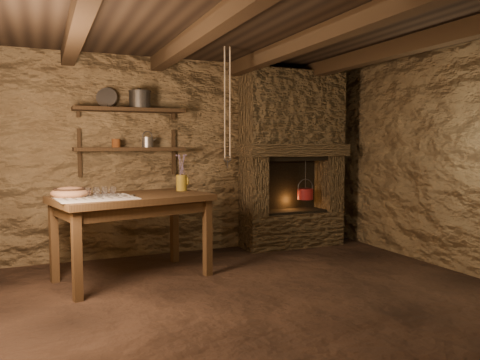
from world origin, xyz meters
name	(u,v)px	position (x,y,z in m)	size (l,w,h in m)	color
floor	(266,297)	(0.00, 0.00, 0.00)	(4.50, 4.50, 0.00)	black
back_wall	(196,157)	(0.00, 2.00, 1.20)	(4.50, 0.04, 2.40)	#4D3B24
front_wall	(452,177)	(0.00, -2.00, 1.20)	(4.50, 0.04, 2.40)	#4D3B24
right_wall	(457,159)	(2.25, 0.00, 1.20)	(0.04, 4.00, 2.40)	#4D3B24
ceiling	(267,21)	(0.00, 0.00, 2.40)	(4.50, 4.00, 0.04)	black
beam_far_left	(82,13)	(-1.50, 0.00, 2.31)	(0.14, 3.95, 0.16)	black
beam_mid_left	(212,26)	(-0.50, 0.00, 2.31)	(0.14, 3.95, 0.16)	black
beam_mid_right	(317,37)	(0.50, 0.00, 2.31)	(0.14, 3.95, 0.16)	black
beam_far_right	(405,46)	(1.50, 0.00, 2.31)	(0.14, 3.95, 0.16)	black
shelf_lower	(130,149)	(-0.85, 1.84, 1.30)	(1.25, 0.30, 0.04)	black
shelf_upper	(129,110)	(-0.85, 1.84, 1.75)	(1.25, 0.30, 0.04)	black
hearth	(292,154)	(1.25, 1.77, 1.23)	(1.43, 0.51, 2.30)	#322719
work_table	(133,234)	(-0.98, 1.05, 0.46)	(1.65, 1.18, 0.85)	#382513
linen_cloth	(96,198)	(-1.34, 0.90, 0.85)	(0.70, 0.56, 0.01)	beige
pewter_cutlery_row	(96,197)	(-1.34, 0.88, 0.86)	(0.59, 0.23, 0.01)	gray
drinking_glasses	(96,191)	(-1.32, 1.04, 0.90)	(0.23, 0.07, 0.09)	silver
stoneware_jug	(182,175)	(-0.40, 1.28, 1.02)	(0.14, 0.14, 0.40)	olive
wooden_bowl	(70,193)	(-1.56, 1.08, 0.89)	(0.35, 0.35, 0.12)	#92603F
iron_stockpot	(140,100)	(-0.73, 1.84, 1.86)	(0.25, 0.25, 0.18)	#302E2A
tin_pan	(107,98)	(-1.09, 1.94, 1.89)	(0.24, 0.24, 0.03)	gray
small_kettle	(147,142)	(-0.65, 1.84, 1.38)	(0.17, 0.13, 0.19)	gray
rusty_tin	(116,143)	(-1.01, 1.84, 1.37)	(0.10, 0.10, 0.10)	#4F260F
red_pot	(305,193)	(1.43, 1.72, 0.70)	(0.26, 0.26, 0.54)	maroon
hanging_ropes	(227,103)	(0.05, 1.05, 1.80)	(0.08, 0.08, 1.20)	tan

